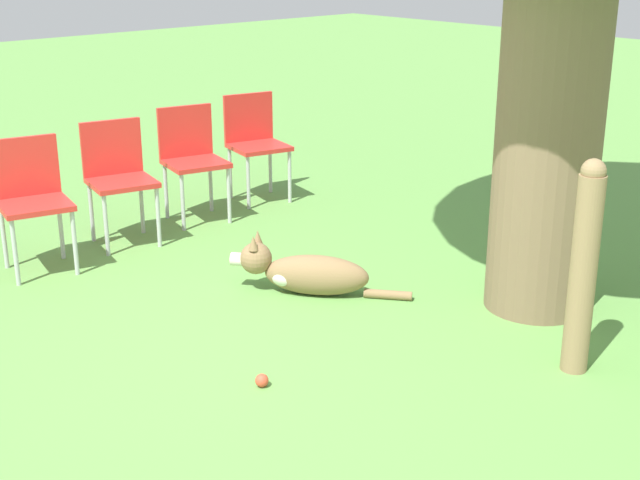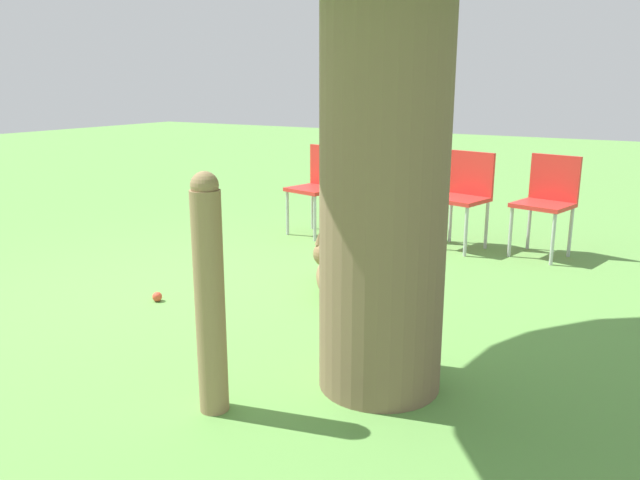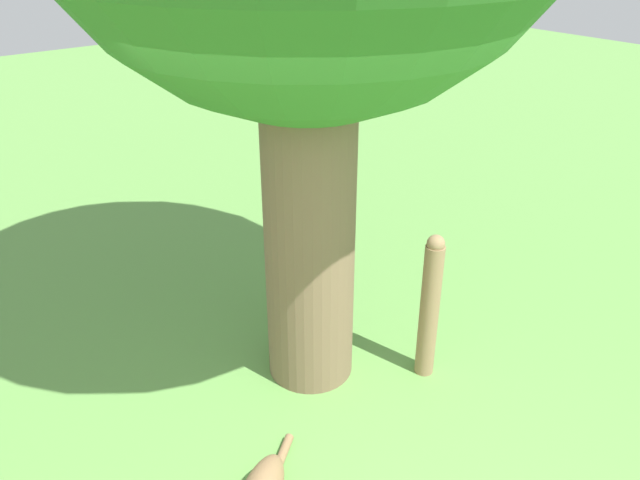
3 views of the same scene
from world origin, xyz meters
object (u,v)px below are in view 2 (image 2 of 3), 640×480
Objects in this scene: fence_post at (210,295)px; red_chair_1 at (388,187)px; red_chair_0 at (319,182)px; red_chair_2 at (464,192)px; tennis_ball at (157,297)px; dog at (331,275)px; red_chair_3 at (547,197)px.

fence_post is 1.28× the size of red_chair_1.
fence_post reaches higher than red_chair_1.
red_chair_2 is (-0.21, 1.42, 0.00)m from red_chair_0.
red_chair_1 is 1.00× the size of red_chair_2.
red_chair_2 is 2.91m from tennis_ball.
tennis_ball is (0.78, -0.96, -0.11)m from dog.
dog is at bearing 128.99° from tennis_ball.
red_chair_0 is at bearing -157.05° from fence_post.
red_chair_3 is at bearing 168.28° from fence_post.
dog is 1.81m from fence_post.
tennis_ball is at bearing -2.10° from red_chair_1.
dog is at bearing 23.62° from red_chair_1.
red_chair_3 is (-1.86, 1.10, 0.38)m from dog.
red_chair_1 is (-1.65, -0.32, 0.38)m from dog.
red_chair_1 is 2.56m from tennis_ball.
fence_post is 3.44m from red_chair_1.
red_chair_1 is at bearing -26.41° from dog.
red_chair_3 is at bearing 111.27° from red_chair_0.
fence_post is 16.54× the size of tennis_ball.
fence_post reaches higher than red_chair_2.
dog reaches higher than tennis_ball.
red_chair_3 is at bearing 111.27° from red_chair_2.
fence_post is 3.66m from red_chair_3.
tennis_ball is at bearing 91.67° from dog.
red_chair_1 is at bearing -168.70° from fence_post.
red_chair_3 is (-0.21, 1.42, 0.00)m from red_chair_1.
fence_post is at bearing 54.33° from tennis_ball.
dog is 1.09× the size of red_chair_3.
fence_post is at bearing 0.99° from red_chair_3.
tennis_ball is (2.54, -1.35, -0.49)m from red_chair_2.
fence_post is at bearing 12.13° from red_chair_2.
red_chair_1 and red_chair_2 have the same top height.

